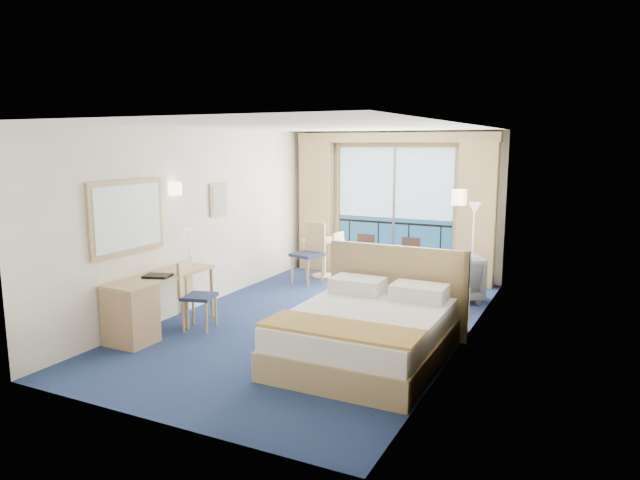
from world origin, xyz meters
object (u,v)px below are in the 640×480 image
(bed, at_px, (368,331))
(table_chair_b, at_px, (310,249))
(floor_lamp, at_px, (474,225))
(nightstand, at_px, (448,311))
(desk, at_px, (138,308))
(round_table, at_px, (324,249))
(desk_chair, at_px, (193,291))
(armchair, at_px, (453,277))
(table_chair_a, at_px, (343,254))

(bed, height_order, table_chair_b, bed)
(floor_lamp, bearing_deg, nightstand, -86.72)
(floor_lamp, bearing_deg, bed, -98.47)
(desk, bearing_deg, nightstand, 30.21)
(floor_lamp, height_order, round_table, floor_lamp)
(bed, bearing_deg, desk, -166.04)
(desk_chair, height_order, table_chair_b, table_chair_b)
(armchair, xyz_separation_m, table_chair_b, (-2.57, 0.04, 0.24))
(bed, height_order, floor_lamp, floor_lamp)
(round_table, xyz_separation_m, table_chair_b, (-0.02, -0.49, 0.08))
(nightstand, xyz_separation_m, round_table, (-2.87, 2.17, 0.24))
(desk, bearing_deg, armchair, 49.39)
(nightstand, distance_m, armchair, 1.68)
(bed, bearing_deg, nightstand, 64.50)
(desk, distance_m, desk_chair, 0.77)
(table_chair_a, bearing_deg, desk, 170.88)
(bed, distance_m, table_chair_b, 3.77)
(armchair, xyz_separation_m, desk, (-3.14, -3.66, 0.05))
(round_table, distance_m, table_chair_a, 0.45)
(floor_lamp, relative_size, round_table, 1.95)
(desk, relative_size, table_chair_a, 1.87)
(nightstand, bearing_deg, desk, -149.79)
(desk, relative_size, round_table, 2.08)
(nightstand, bearing_deg, bed, -115.50)
(table_chair_a, bearing_deg, desk_chair, 173.46)
(round_table, bearing_deg, bed, -57.16)
(desk, bearing_deg, desk_chair, 64.06)
(floor_lamp, distance_m, table_chair_b, 2.86)
(nightstand, distance_m, table_chair_b, 3.36)
(round_table, height_order, table_chair_a, table_chair_a)
(bed, xyz_separation_m, armchair, (0.30, 2.95, 0.05))
(armchair, distance_m, table_chair_b, 2.58)
(table_chair_b, bearing_deg, table_chair_a, 54.87)
(bed, relative_size, nightstand, 3.73)
(desk, distance_m, table_chair_a, 4.22)
(nightstand, bearing_deg, desk_chair, -156.98)
(round_table, relative_size, table_chair_a, 0.90)
(floor_lamp, bearing_deg, desk, -129.18)
(floor_lamp, distance_m, desk_chair, 4.59)
(armchair, height_order, round_table, armchair)
(table_chair_b, bearing_deg, nightstand, -15.81)
(floor_lamp, height_order, desk_chair, floor_lamp)
(bed, height_order, desk_chair, bed)
(round_table, bearing_deg, armchair, -11.66)
(bed, xyz_separation_m, nightstand, (0.62, 1.31, -0.03))
(armchair, bearing_deg, table_chair_b, -30.59)
(table_chair_b, bearing_deg, desk_chair, -80.08)
(bed, xyz_separation_m, floor_lamp, (0.51, 3.40, 0.83))
(desk_chair, bearing_deg, armchair, -58.15)
(round_table, bearing_deg, desk_chair, -94.20)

